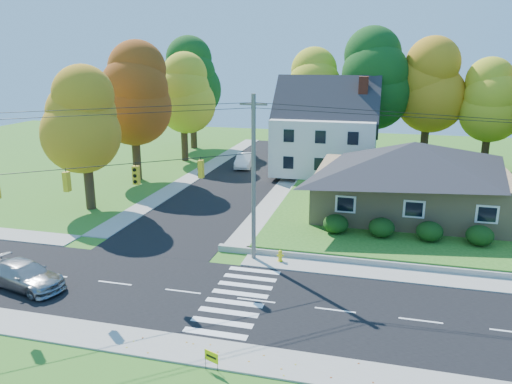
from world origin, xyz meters
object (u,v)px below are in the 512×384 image
at_px(silver_sedan, 25,275).
at_px(white_car, 244,160).
at_px(fire_hydrant, 280,256).
at_px(ranch_house, 412,176).

height_order(silver_sedan, white_car, white_car).
relative_size(silver_sedan, white_car, 1.02).
distance_m(white_car, fire_hydrant, 26.49).
height_order(ranch_house, fire_hydrant, ranch_house).
bearing_deg(fire_hydrant, white_car, 110.46).
distance_m(ranch_house, white_car, 22.19).
bearing_deg(silver_sedan, fire_hydrant, -47.60).
bearing_deg(silver_sedan, white_car, 8.11).
xyz_separation_m(ranch_house, silver_sedan, (-20.34, -17.64, -2.54)).
height_order(ranch_house, silver_sedan, ranch_house).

